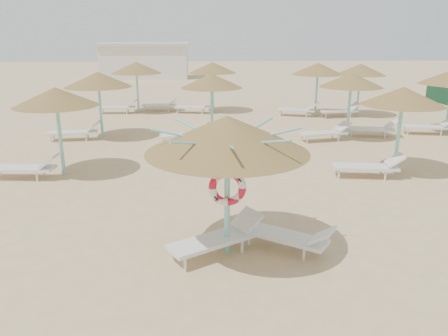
{
  "coord_description": "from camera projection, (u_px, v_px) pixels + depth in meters",
  "views": [
    {
      "loc": [
        -0.81,
        -8.08,
        4.18
      ],
      "look_at": [
        -0.3,
        1.17,
        1.3
      ],
      "focal_mm": 35.0,
      "sensor_mm": 36.0,
      "label": 1
    }
  ],
  "objects": [
    {
      "name": "ground",
      "position": [
        242.0,
        245.0,
        8.99
      ],
      "size": [
        120.0,
        120.0,
        0.0
      ],
      "primitive_type": "plane",
      "color": "tan",
      "rests_on": "ground"
    },
    {
      "name": "main_palapa",
      "position": [
        227.0,
        135.0,
        8.0
      ],
      "size": [
        3.06,
        3.06,
        2.75
      ],
      "color": "#78D1C6",
      "rests_on": "ground"
    },
    {
      "name": "lounger_main_a",
      "position": [
        219.0,
        237.0,
        8.57
      ],
      "size": [
        1.98,
        1.5,
        0.71
      ],
      "rotation": [
        0.0,
        0.0,
        0.54
      ],
      "color": "silver",
      "rests_on": "ground"
    },
    {
      "name": "lounger_main_b",
      "position": [
        291.0,
        236.0,
        8.66
      ],
      "size": [
        1.79,
        1.47,
        0.66
      ],
      "rotation": [
        0.0,
        0.0,
        -0.6
      ],
      "color": "silver",
      "rests_on": "ground"
    },
    {
      "name": "palapa_field",
      "position": [
        288.0,
        79.0,
        18.49
      ],
      "size": [
        19.61,
        13.97,
        2.71
      ],
      "color": "#78D1C6",
      "rests_on": "ground"
    },
    {
      "name": "service_hut",
      "position": [
        145.0,
        60.0,
        41.56
      ],
      "size": [
        8.4,
        4.4,
        3.25
      ],
      "color": "silver",
      "rests_on": "ground"
    }
  ]
}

